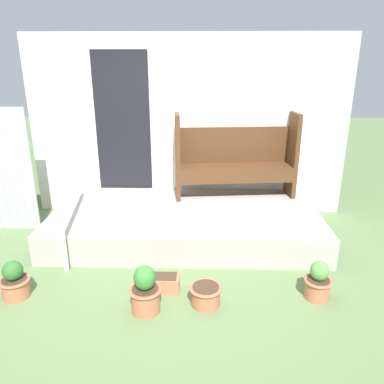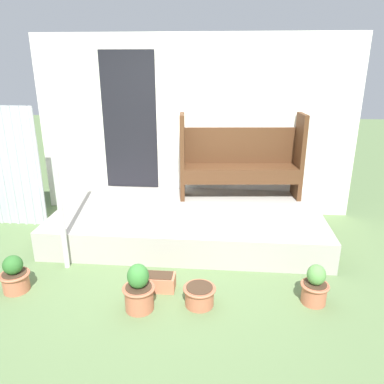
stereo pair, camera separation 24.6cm
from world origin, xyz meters
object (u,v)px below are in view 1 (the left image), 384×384
Objects in this scene: bench at (235,157)px; planter_box_rect at (159,283)px; flower_pot_left at (15,282)px; flower_pot_right at (206,294)px; flower_pot_far_right at (318,282)px; flower_pot_middle at (145,292)px; support_post at (55,174)px.

bench is 2.26m from planter_box_rect.
planter_box_rect is at bearing 6.10° from flower_pot_left.
flower_pot_right is 1.11m from flower_pot_far_right.
flower_pot_middle reaches higher than flower_pot_right.
support_post is 1.31× the size of bench.
flower_pot_right is 0.78× the size of planter_box_rect.
flower_pot_far_right reaches higher than flower_pot_left.
bench is 5.43× the size of flower_pot_right.
planter_box_rect is at bearing 176.65° from flower_pot_far_right.
bench is 4.23× the size of planter_box_rect.
flower_pot_middle is 0.58m from flower_pot_right.
flower_pot_middle is at bearing -105.06° from planter_box_rect.
flower_pot_right is at bearing -173.11° from flower_pot_far_right.
support_post is 1.94m from flower_pot_right.
flower_pot_right is (-0.42, -2.12, -0.83)m from bench.
support_post is at bearing 159.97° from flower_pot_right.
flower_pot_middle is 1.68m from flower_pot_far_right.
flower_pot_far_right reaches higher than flower_pot_right.
support_post reaches higher than flower_pot_middle.
flower_pot_far_right reaches higher than planter_box_rect.
flower_pot_middle reaches higher than flower_pot_left.
bench is 3.18m from flower_pot_left.
flower_pot_far_right is (1.66, 0.25, -0.03)m from flower_pot_middle.
planter_box_rect is (0.09, 0.34, -0.12)m from flower_pot_middle.
bench is 2.55m from flower_pot_middle.
flower_pot_left is 1.42m from planter_box_rect.
bench is at bearing 38.12° from support_post.
bench is at bearing 108.89° from flower_pot_far_right.
planter_box_rect is at bearing 74.94° from flower_pot_middle.
flower_pot_left is (-2.31, -2.04, -0.77)m from bench.
support_post is 1.13m from flower_pot_left.
flower_pot_right is 0.52m from planter_box_rect.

